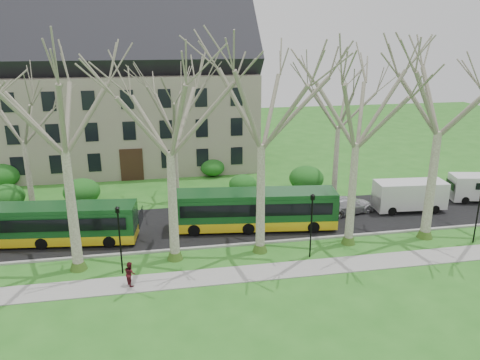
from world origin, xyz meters
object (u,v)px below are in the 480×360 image
at_px(sedan, 347,205).
at_px(pedestrian_b, 130,273).
at_px(van_a, 409,196).
at_px(bus_lead, 53,224).
at_px(bus_follow, 255,209).

xyz_separation_m(sedan, pedestrian_b, (-16.85, -8.35, 0.06)).
distance_m(van_a, pedestrian_b, 23.48).
relative_size(bus_lead, sedan, 2.44).
bearing_deg(pedestrian_b, bus_lead, 13.02).
distance_m(bus_lead, van_a, 27.49).
relative_size(bus_lead, pedestrian_b, 7.75).
height_order(bus_follow, pedestrian_b, bus_follow).
xyz_separation_m(bus_lead, bus_follow, (14.27, -0.10, 0.08)).
height_order(bus_lead, bus_follow, bus_follow).
xyz_separation_m(bus_follow, van_a, (13.19, 1.25, -0.26)).
relative_size(sedan, pedestrian_b, 3.17).
height_order(sedan, van_a, van_a).
xyz_separation_m(bus_lead, sedan, (22.24, 1.53, -0.74)).
bearing_deg(sedan, van_a, -107.05).
bearing_deg(sedan, pedestrian_b, 103.46).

